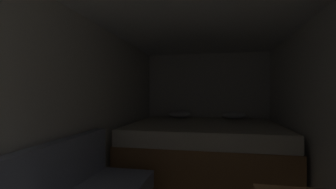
% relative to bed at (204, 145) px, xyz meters
% --- Properties ---
extents(wall_back, '(2.57, 0.05, 2.05)m').
position_rel_bed_xyz_m(wall_back, '(0.00, 1.08, 0.66)').
color(wall_back, silver).
rests_on(wall_back, ground).
extents(wall_left, '(0.05, 5.01, 2.05)m').
position_rel_bed_xyz_m(wall_left, '(-1.26, -1.45, 0.66)').
color(wall_left, silver).
rests_on(wall_left, ground).
extents(wall_right, '(0.05, 5.01, 2.05)m').
position_rel_bed_xyz_m(wall_right, '(1.26, -1.45, 0.66)').
color(wall_right, silver).
rests_on(wall_right, ground).
extents(ceiling_slab, '(2.57, 5.01, 0.05)m').
position_rel_bed_xyz_m(ceiling_slab, '(0.00, -1.45, 1.70)').
color(ceiling_slab, white).
rests_on(ceiling_slab, wall_left).
extents(bed, '(2.35, 2.02, 0.87)m').
position_rel_bed_xyz_m(bed, '(0.00, 0.00, 0.00)').
color(bed, olive).
rests_on(bed, ground).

